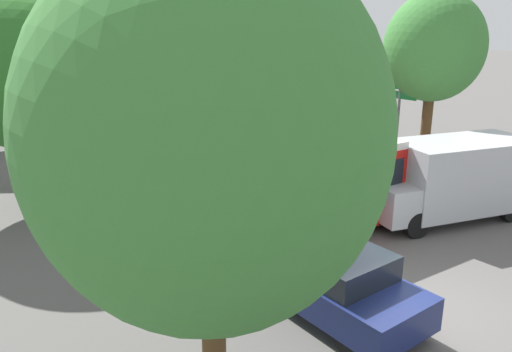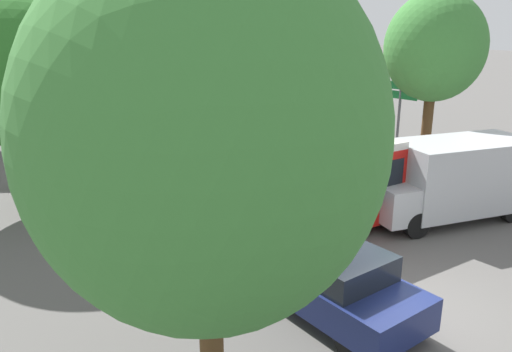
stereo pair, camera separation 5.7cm
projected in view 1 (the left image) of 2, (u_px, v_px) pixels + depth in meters
name	position (u px, v px, depth m)	size (l,w,h in m)	color
ground_plane	(415.00, 306.00, 10.07)	(200.00, 200.00, 0.00)	#565451
articulated_bus	(219.00, 132.00, 19.51)	(2.75, 16.66, 2.47)	red
queued_car_navy	(329.00, 279.00, 9.73)	(1.89, 4.06, 1.38)	navy
queued_car_silver	(183.00, 198.00, 14.14)	(1.97, 4.21, 1.43)	#B7BABF
queued_car_blue	(126.00, 158.00, 18.55)	(1.88, 4.02, 1.37)	#284799
queued_car_red	(79.00, 133.00, 22.64)	(1.97, 4.22, 1.44)	#B21E19
queued_car_graphite	(44.00, 114.00, 27.52)	(1.99, 4.26, 1.45)	#47474C
queued_car_tan	(33.00, 101.00, 31.93)	(2.00, 4.28, 1.46)	tan
white_van	(454.00, 177.00, 14.36)	(5.32, 3.08, 2.31)	#B7BABF
traffic_light	(239.00, 131.00, 14.49)	(0.35, 0.38, 3.40)	#56595E
no_entry_sign	(381.00, 126.00, 18.40)	(0.70, 0.08, 2.82)	#56595E
direction_sign_post	(399.00, 106.00, 18.52)	(0.19, 1.40, 3.60)	#56595E
tree_left_near	(208.00, 136.00, 5.91)	(4.34, 4.34, 6.59)	#51381E
tree_left_mid	(25.00, 75.00, 14.40)	(4.97, 4.97, 6.43)	#51381E
tree_right_near	(433.00, 50.00, 17.58)	(3.54, 3.54, 6.61)	#51381E
tree_right_mid	(255.00, 34.00, 26.43)	(4.63, 4.63, 7.37)	#51381E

